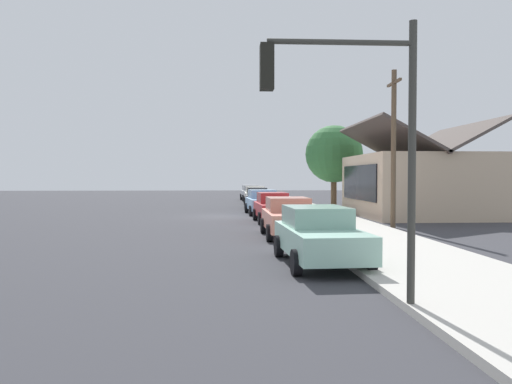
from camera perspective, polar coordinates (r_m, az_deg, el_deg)
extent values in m
plane|color=#38383D|center=(30.76, -3.87, -2.82)|extent=(120.00, 120.00, 0.00)
cube|color=beige|center=(31.20, 6.48, -2.61)|extent=(60.00, 4.20, 0.16)
cube|color=silver|center=(51.51, -0.63, -0.23)|extent=(4.74, 1.95, 0.70)
cube|color=#A0A2A6|center=(51.96, -0.68, 0.48)|extent=(2.31, 1.62, 0.56)
cylinder|color=black|center=(50.18, 0.51, -0.68)|extent=(0.67, 0.25, 0.66)
cylinder|color=black|center=(50.01, -1.45, -0.69)|extent=(0.67, 0.25, 0.66)
cylinder|color=black|center=(53.05, 0.14, -0.55)|extent=(0.67, 0.25, 0.66)
cylinder|color=black|center=(52.88, -1.71, -0.56)|extent=(0.67, 0.25, 0.66)
cube|color=silver|center=(45.32, -0.09, -0.49)|extent=(4.82, 1.98, 0.70)
cube|color=beige|center=(45.78, -0.11, 0.32)|extent=(2.33, 1.70, 0.56)
cylinder|color=black|center=(43.90, 1.20, -1.02)|extent=(0.66, 0.23, 0.66)
cylinder|color=black|center=(43.84, -1.25, -1.03)|extent=(0.66, 0.23, 0.66)
cylinder|color=black|center=(46.86, 1.00, -0.85)|extent=(0.66, 0.23, 0.66)
cylinder|color=black|center=(46.80, -1.30, -0.85)|extent=(0.66, 0.23, 0.66)
cube|color=#2D3035|center=(38.81, 0.16, -0.87)|extent=(4.85, 2.01, 0.70)
cube|color=#27292D|center=(39.27, 0.16, 0.08)|extent=(2.37, 1.66, 0.56)
cylinder|color=black|center=(37.37, 1.49, -1.50)|extent=(0.67, 0.26, 0.66)
cylinder|color=black|center=(37.37, -1.17, -1.50)|extent=(0.67, 0.26, 0.66)
cylinder|color=black|center=(40.31, 1.39, -1.27)|extent=(0.67, 0.26, 0.66)
cylinder|color=black|center=(40.31, -1.08, -1.27)|extent=(0.67, 0.26, 0.66)
cube|color=#8CB7E0|center=(32.49, 0.79, -1.37)|extent=(4.76, 2.14, 0.70)
cube|color=#779CBE|center=(32.92, 0.69, -0.23)|extent=(2.33, 1.77, 0.56)
cylinder|color=black|center=(31.22, 2.84, -2.14)|extent=(0.67, 0.26, 0.66)
cylinder|color=black|center=(30.97, -0.58, -2.17)|extent=(0.67, 0.26, 0.66)
cylinder|color=black|center=(34.07, 2.04, -1.82)|extent=(0.67, 0.26, 0.66)
cylinder|color=black|center=(33.84, -1.09, -1.84)|extent=(0.67, 0.26, 0.66)
cube|color=red|center=(26.74, 1.99, -2.03)|extent=(4.46, 1.89, 0.70)
cube|color=#A9272B|center=(27.14, 1.87, -0.65)|extent=(2.17, 1.59, 0.56)
cylinder|color=black|center=(25.56, 4.30, -3.00)|extent=(0.67, 0.25, 0.66)
cylinder|color=black|center=(25.31, 0.50, -3.04)|extent=(0.67, 0.25, 0.66)
cylinder|color=black|center=(28.23, 3.33, -2.55)|extent=(0.67, 0.25, 0.66)
cylinder|color=black|center=(28.01, -0.11, -2.58)|extent=(0.67, 0.25, 0.66)
cube|color=#EA8C75|center=(20.22, 3.81, -3.25)|extent=(4.56, 1.92, 0.70)
cube|color=tan|center=(20.63, 3.65, -1.40)|extent=(2.20, 1.67, 0.56)
cylinder|color=black|center=(19.03, 7.18, -4.63)|extent=(0.66, 0.23, 0.66)
cylinder|color=black|center=(18.76, 1.55, -4.71)|extent=(0.66, 0.23, 0.66)
cylinder|color=black|center=(21.78, 5.76, -3.82)|extent=(0.66, 0.23, 0.66)
cylinder|color=black|center=(21.55, 0.84, -3.87)|extent=(0.66, 0.23, 0.66)
cube|color=#9ED1BC|center=(13.94, 7.32, -5.51)|extent=(4.78, 2.07, 0.70)
cube|color=#86B1A0|center=(14.33, 6.90, -2.77)|extent=(2.33, 1.74, 0.56)
cylinder|color=black|center=(12.86, 12.89, -7.72)|extent=(0.67, 0.25, 0.66)
cylinder|color=black|center=(12.39, 4.63, -8.04)|extent=(0.67, 0.25, 0.66)
cylinder|color=black|center=(15.61, 9.43, -6.03)|extent=(0.67, 0.25, 0.66)
cylinder|color=black|center=(15.23, 2.62, -6.21)|extent=(0.67, 0.25, 0.66)
cube|color=#CCB293|center=(32.50, 17.79, 0.70)|extent=(9.20, 7.08, 3.80)
cube|color=black|center=(31.39, 11.68, 1.06)|extent=(7.36, 0.08, 2.13)
cube|color=#514742|center=(31.98, 14.86, 5.80)|extent=(9.80, 3.84, 2.14)
cube|color=#514742|center=(33.25, 20.69, 5.59)|extent=(9.80, 3.84, 2.14)
cylinder|color=brown|center=(38.76, 8.89, 0.32)|extent=(0.44, 0.44, 3.00)
sphere|color=#38753D|center=(38.79, 8.91, 4.33)|extent=(4.39, 4.39, 4.39)
cylinder|color=#383833|center=(9.32, 17.41, 2.69)|extent=(0.14, 0.14, 5.20)
cylinder|color=#383833|center=(9.25, 9.66, 16.54)|extent=(0.10, 2.60, 0.10)
cube|color=black|center=(8.95, 1.25, 14.11)|extent=(0.28, 0.24, 0.80)
sphere|color=red|center=(9.15, 1.18, 15.50)|extent=(0.16, 0.16, 0.16)
sphere|color=yellow|center=(9.10, 1.17, 13.90)|extent=(0.16, 0.16, 0.16)
sphere|color=green|center=(9.04, 1.17, 12.29)|extent=(0.16, 0.16, 0.16)
cylinder|color=brown|center=(24.61, 15.47, 4.73)|extent=(0.24, 0.24, 7.50)
cube|color=brown|center=(24.97, 15.53, 11.97)|extent=(1.80, 0.12, 0.12)
cylinder|color=red|center=(45.86, 1.57, -0.77)|extent=(0.22, 0.22, 0.55)
sphere|color=red|center=(45.85, 1.57, -0.34)|extent=(0.18, 0.18, 0.18)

